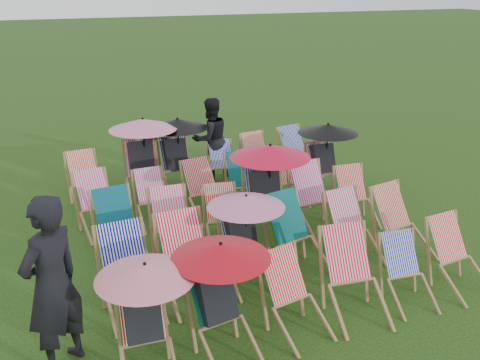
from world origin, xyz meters
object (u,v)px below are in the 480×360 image
object	(u,v)px
deckchair_29	(300,152)
person_rear	(211,139)
deckchair_0	(146,319)
person_left	(52,285)
deckchair_5	(461,257)

from	to	relation	value
deckchair_29	person_rear	bearing A→B (deg)	151.65
deckchair_0	person_rear	distance (m)	5.69
person_rear	deckchair_0	bearing A→B (deg)	52.56
deckchair_0	person_left	size ratio (longest dim) A/B	0.62
deckchair_0	person_rear	xyz separation A→B (m)	(2.40, 5.15, 0.19)
deckchair_0	deckchair_29	world-z (taller)	deckchair_0
person_rear	person_left	bearing A→B (deg)	43.29
deckchair_29	person_left	distance (m)	6.52
deckchair_5	deckchair_29	size ratio (longest dim) A/B	0.92
deckchair_0	person_rear	size ratio (longest dim) A/B	0.73
deckchair_5	person_rear	bearing A→B (deg)	102.53
person_rear	deckchair_5	bearing A→B (deg)	95.77
deckchair_29	person_left	xyz separation A→B (m)	(-4.95, -4.22, 0.48)
deckchair_0	person_left	world-z (taller)	person_left
deckchair_5	person_left	world-z (taller)	person_left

